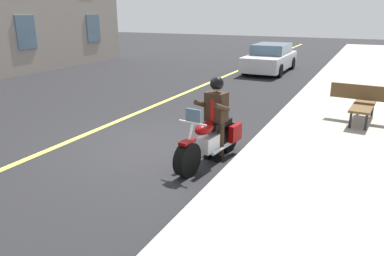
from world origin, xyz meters
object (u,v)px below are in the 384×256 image
(motorcycle_main, at_px, (211,141))
(bench_sidewalk, at_px, (364,101))
(rider_main, at_px, (216,111))
(car_silver, at_px, (270,58))

(motorcycle_main, distance_m, bench_sidewalk, 4.86)
(rider_main, distance_m, car_silver, 12.21)
(rider_main, relative_size, car_silver, 0.38)
(rider_main, bearing_deg, motorcycle_main, -6.93)
(motorcycle_main, height_order, rider_main, rider_main)
(motorcycle_main, bearing_deg, car_silver, -170.93)
(car_silver, distance_m, bench_sidewalk, 9.43)
(motorcycle_main, xyz_separation_m, rider_main, (-0.19, 0.02, 0.58))
(rider_main, xyz_separation_m, car_silver, (-12.04, -1.98, -0.35))
(car_silver, xyz_separation_m, bench_sidewalk, (8.20, 4.65, 0.02))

